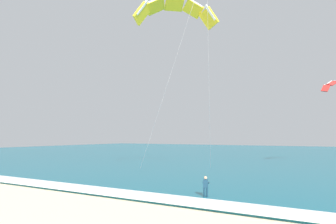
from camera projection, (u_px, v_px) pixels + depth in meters
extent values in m
cube|color=#146075|center=(294.00, 155.00, 71.33)|extent=(200.00, 120.00, 0.20)
cube|color=white|center=(184.00, 201.00, 20.24)|extent=(200.00, 2.60, 0.04)
ellipsoid|color=#239EC6|center=(206.00, 199.00, 21.50)|extent=(0.87, 1.47, 0.05)
cube|color=black|center=(207.00, 198.00, 21.70)|extent=(0.17, 0.11, 0.04)
cube|color=black|center=(204.00, 199.00, 21.29)|extent=(0.17, 0.11, 0.04)
cylinder|color=#143347|center=(204.00, 194.00, 21.55)|extent=(0.14, 0.14, 0.84)
cylinder|color=#143347|center=(207.00, 194.00, 21.51)|extent=(0.14, 0.14, 0.84)
cube|color=#143347|center=(206.00, 184.00, 21.58)|extent=(0.39, 0.30, 0.60)
sphere|color=tan|center=(206.00, 178.00, 21.62)|extent=(0.22, 0.22, 0.22)
cylinder|color=#143347|center=(203.00, 183.00, 21.78)|extent=(0.25, 0.51, 0.22)
cylinder|color=#143347|center=(208.00, 183.00, 21.71)|extent=(0.25, 0.51, 0.22)
cylinder|color=black|center=(206.00, 182.00, 21.96)|extent=(0.53, 0.21, 0.04)
cube|color=#3F3F42|center=(206.00, 187.00, 21.68)|extent=(0.14, 0.11, 0.10)
cube|color=yellow|center=(209.00, 18.00, 34.21)|extent=(2.46, 1.73, 2.31)
cube|color=white|center=(211.00, 12.00, 33.62)|extent=(1.16, 1.00, 1.79)
cube|color=yellow|center=(193.00, 9.00, 34.72)|extent=(2.68, 2.27, 1.89)
cube|color=white|center=(194.00, 3.00, 34.13)|extent=(1.56, 1.39, 1.18)
cube|color=yellow|center=(174.00, 4.00, 34.63)|extent=(2.65, 2.59, 1.04)
cube|color=yellow|center=(156.00, 6.00, 33.98)|extent=(2.27, 2.60, 1.89)
cube|color=white|center=(157.00, 0.00, 33.38)|extent=(1.58, 1.36, 1.18)
cube|color=yellow|center=(141.00, 14.00, 32.90)|extent=(1.60, 2.37, 2.31)
cube|color=white|center=(142.00, 7.00, 32.31)|extent=(1.11, 0.99, 1.79)
cylinder|color=#B2B2B7|center=(209.00, 82.00, 28.03)|extent=(4.04, 10.48, 16.87)
cylinder|color=#B2B2B7|center=(168.00, 81.00, 27.37)|extent=(10.02, 5.55, 16.87)
cube|color=red|center=(326.00, 88.00, 43.46)|extent=(1.28, 0.93, 1.22)
cube|color=white|center=(323.00, 87.00, 43.82)|extent=(0.54, 0.62, 0.97)
cube|color=red|center=(332.00, 83.00, 43.58)|extent=(1.40, 1.27, 0.97)
cube|color=white|center=(330.00, 82.00, 43.93)|extent=(0.72, 0.87, 0.63)
cube|color=white|center=(336.00, 81.00, 44.29)|extent=(0.81, 0.96, 0.15)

